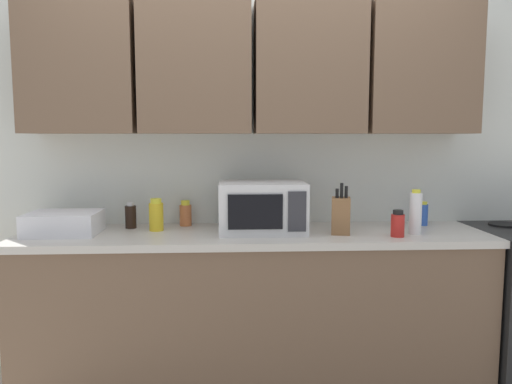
% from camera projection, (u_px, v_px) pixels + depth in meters
% --- Properties ---
extents(wall_back_with_cabinets, '(3.47, 0.38, 2.60)m').
position_uv_depth(wall_back_with_cabinets, '(252.00, 112.00, 2.91)').
color(wall_back_with_cabinets, silver).
rests_on(wall_back_with_cabinets, ground_plane).
extents(counter_run, '(2.60, 0.63, 0.90)m').
position_uv_depth(counter_run, '(254.00, 309.00, 2.81)').
color(counter_run, brown).
rests_on(counter_run, ground_plane).
extents(microwave, '(0.48, 0.37, 0.28)m').
position_uv_depth(microwave, '(262.00, 207.00, 2.75)').
color(microwave, silver).
rests_on(microwave, counter_run).
extents(dish_rack, '(0.38, 0.30, 0.12)m').
position_uv_depth(dish_rack, '(64.00, 223.00, 2.70)').
color(dish_rack, silver).
rests_on(dish_rack, counter_run).
extents(knife_block, '(0.12, 0.14, 0.28)m').
position_uv_depth(knife_block, '(341.00, 215.00, 2.69)').
color(knife_block, brown).
rests_on(knife_block, counter_run).
extents(bottle_red_sauce, '(0.07, 0.07, 0.14)m').
position_uv_depth(bottle_red_sauce, '(398.00, 224.00, 2.62)').
color(bottle_red_sauce, red).
rests_on(bottle_red_sauce, counter_run).
extents(bottle_blue_cleaner, '(0.06, 0.06, 0.14)m').
position_uv_depth(bottle_blue_cleaner, '(423.00, 214.00, 2.96)').
color(bottle_blue_cleaner, '#2D56B7').
rests_on(bottle_blue_cleaner, counter_run).
extents(bottle_spice_jar, '(0.07, 0.07, 0.15)m').
position_uv_depth(bottle_spice_jar, '(186.00, 214.00, 2.95)').
color(bottle_spice_jar, '#BC6638').
rests_on(bottle_spice_jar, counter_run).
extents(bottle_white_jar, '(0.07, 0.07, 0.25)m').
position_uv_depth(bottle_white_jar, '(416.00, 213.00, 2.69)').
color(bottle_white_jar, white).
rests_on(bottle_white_jar, counter_run).
extents(bottle_yellow_mustard, '(0.08, 0.08, 0.18)m').
position_uv_depth(bottle_yellow_mustard, '(156.00, 215.00, 2.79)').
color(bottle_yellow_mustard, gold).
rests_on(bottle_yellow_mustard, counter_run).
extents(bottle_soy_dark, '(0.06, 0.06, 0.15)m').
position_uv_depth(bottle_soy_dark, '(131.00, 216.00, 2.86)').
color(bottle_soy_dark, black).
rests_on(bottle_soy_dark, counter_run).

